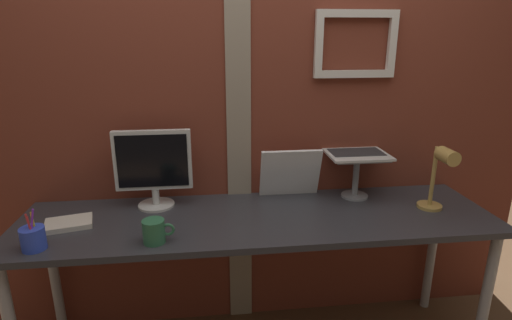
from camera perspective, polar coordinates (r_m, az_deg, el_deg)
name	(u,v)px	position (r m, az deg, el deg)	size (l,w,h in m)	color
brick_wall_back	(248,107)	(2.15, -1.15, 7.54)	(3.17, 0.16, 2.48)	brown
desk	(258,230)	(1.98, 0.35, -9.87)	(2.25, 0.60, 0.78)	#333338
monitor	(153,165)	(2.04, -14.26, -0.63)	(0.37, 0.18, 0.39)	silver
laptop_stand	(356,169)	(2.18, 13.95, -1.28)	(0.28, 0.22, 0.23)	gray
laptop	(354,141)	(2.21, 13.57, 2.67)	(0.31, 0.30, 0.24)	silver
whiteboard_panel	(290,173)	(2.14, 4.84, -1.85)	(0.32, 0.02, 0.28)	white
desk_lamp	(440,173)	(2.11, 24.53, -1.62)	(0.12, 0.20, 0.33)	tan
pen_cup	(33,238)	(1.88, -28.89, -9.61)	(0.09, 0.09, 0.18)	blue
coffee_mug	(154,231)	(1.75, -14.11, -9.71)	(0.13, 0.09, 0.10)	#33724C
paper_clutter_stack	(69,223)	(2.04, -24.87, -8.10)	(0.20, 0.14, 0.02)	silver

